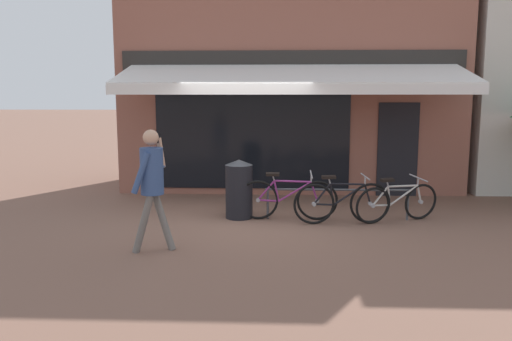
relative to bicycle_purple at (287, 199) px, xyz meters
name	(u,v)px	position (x,y,z in m)	size (l,w,h in m)	color
ground_plane	(244,220)	(-0.78, -0.02, -0.39)	(160.00, 160.00, 0.00)	brown
shop_front	(290,56)	(0.13, 3.88, 2.84)	(7.95, 4.79, 6.50)	#8E5647
bike_rack_rail	(338,195)	(0.91, 0.10, 0.06)	(2.64, 0.04, 0.57)	#47494F
bicycle_purple	(287,199)	(0.00, 0.00, 0.00)	(1.81, 0.52, 0.90)	black
bicycle_black	(342,202)	(0.95, -0.24, 0.00)	(1.73, 0.52, 0.88)	black
bicycle_silver	(397,202)	(1.95, -0.05, -0.03)	(1.60, 0.72, 0.83)	black
pedestrian_adult	(152,176)	(-1.97, -1.92, 0.71)	(0.61, 0.53, 1.78)	slate
litter_bin	(239,189)	(-0.89, 0.15, 0.15)	(0.51, 0.51, 1.09)	black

